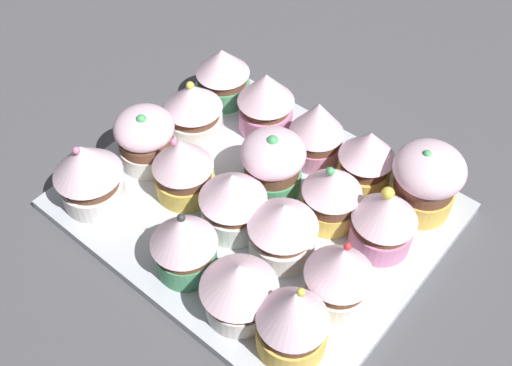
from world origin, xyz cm
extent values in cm
cube|color=#4C4C51|center=(0.00, 0.00, -1.50)|extent=(180.00, 180.00, 3.00)
cube|color=silver|center=(0.00, 0.00, 0.60)|extent=(34.57, 28.36, 1.20)
cylinder|color=#EFC651|center=(-12.56, -9.95, 2.58)|extent=(6.14, 6.14, 2.77)
cylinder|color=brown|center=(-12.56, -9.95, 4.71)|extent=(5.70, 5.70, 1.48)
ellipsoid|color=silver|center=(-12.56, -9.95, 6.69)|extent=(6.78, 6.78, 4.13)
sphere|color=#4CB266|center=(-12.05, -9.53, 8.64)|extent=(0.79, 0.79, 0.79)
cylinder|color=#EFC651|center=(-6.63, -8.88, 2.40)|extent=(5.37, 5.37, 2.40)
cylinder|color=brown|center=(-6.63, -8.88, 4.38)|extent=(4.76, 4.76, 1.55)
cone|color=silver|center=(-6.63, -8.88, 6.76)|extent=(5.55, 5.55, 3.22)
cylinder|color=pink|center=(-0.65, -8.86, 2.36)|extent=(5.58, 5.58, 2.31)
cylinder|color=brown|center=(-0.65, -8.86, 4.12)|extent=(5.28, 5.28, 1.21)
cone|color=silver|center=(-0.65, -8.86, 6.64)|extent=(5.67, 5.67, 3.84)
cylinder|color=pink|center=(6.11, -8.98, 2.55)|extent=(5.87, 5.87, 2.69)
cylinder|color=brown|center=(6.11, -8.98, 4.48)|extent=(5.18, 5.18, 1.18)
cone|color=silver|center=(6.11, -8.98, 6.83)|extent=(6.13, 6.13, 3.51)
cylinder|color=#4C9E6B|center=(12.99, -9.79, 2.42)|extent=(5.96, 5.96, 2.43)
cylinder|color=brown|center=(12.99, -9.79, 4.21)|extent=(5.47, 5.47, 1.15)
cone|color=silver|center=(12.99, -9.79, 6.33)|extent=(6.07, 6.07, 3.08)
cylinder|color=pink|center=(-11.92, -3.74, 2.49)|extent=(5.79, 5.79, 2.59)
cylinder|color=brown|center=(-11.92, -3.74, 4.32)|extent=(5.32, 5.32, 1.06)
cone|color=silver|center=(-11.92, -3.74, 6.55)|extent=(6.00, 6.00, 3.41)
sphere|color=#EAD64C|center=(-11.60, -3.80, 8.08)|extent=(1.17, 1.17, 1.17)
cylinder|color=#EFC651|center=(-6.56, -3.13, 2.41)|extent=(5.37, 5.37, 2.41)
cylinder|color=brown|center=(-6.56, -3.13, 4.38)|extent=(5.15, 5.15, 1.53)
cone|color=silver|center=(-6.56, -3.13, 6.64)|extent=(5.63, 5.63, 2.98)
sphere|color=#4CB266|center=(-6.29, -2.78, 8.01)|extent=(0.80, 0.80, 0.80)
cylinder|color=#4C9E6B|center=(-0.21, -2.58, 2.44)|extent=(5.73, 5.73, 2.49)
cylinder|color=brown|center=(-0.21, -2.58, 4.38)|extent=(5.31, 5.31, 1.37)
ellipsoid|color=silver|center=(-0.21, -2.58, 6.23)|extent=(6.34, 6.34, 3.90)
sphere|color=#4CB266|center=(-0.07, -2.41, 8.01)|extent=(1.16, 1.16, 1.16)
cylinder|color=white|center=(11.69, -3.62, 2.32)|extent=(6.12, 6.12, 2.24)
cylinder|color=brown|center=(11.69, -3.62, 4.04)|extent=(5.52, 5.52, 1.20)
cone|color=silver|center=(11.69, -3.62, 6.14)|extent=(6.27, 6.27, 3.00)
sphere|color=#EAD64C|center=(11.84, -3.62, 7.51)|extent=(0.88, 0.88, 0.88)
cylinder|color=white|center=(-12.10, 3.68, 2.33)|extent=(5.70, 5.70, 2.26)
cylinder|color=brown|center=(-12.10, 3.68, 4.16)|extent=(5.18, 5.18, 1.40)
cone|color=silver|center=(-12.10, 3.68, 6.62)|extent=(5.97, 5.97, 3.51)
sphere|color=red|center=(-12.10, 3.13, 8.28)|extent=(0.66, 0.66, 0.66)
cylinder|color=white|center=(-5.48, 2.86, 2.52)|extent=(6.12, 6.12, 2.64)
cylinder|color=brown|center=(-5.48, 2.86, 4.47)|extent=(5.39, 5.39, 1.27)
cone|color=silver|center=(-5.48, 2.86, 6.52)|extent=(6.40, 6.40, 2.82)
cylinder|color=white|center=(-0.44, 3.32, 2.55)|extent=(6.06, 6.06, 2.69)
cylinder|color=brown|center=(-0.44, 3.32, 4.48)|extent=(5.48, 5.48, 1.18)
cone|color=silver|center=(-0.44, 3.32, 6.65)|extent=(6.36, 6.36, 3.15)
cylinder|color=#EFC651|center=(6.42, 3.32, 2.41)|extent=(5.89, 5.89, 2.42)
cylinder|color=brown|center=(6.42, 3.32, 4.30)|extent=(5.43, 5.43, 1.36)
cone|color=silver|center=(6.42, 3.32, 6.66)|extent=(6.01, 6.01, 3.36)
sphere|color=pink|center=(6.82, 3.69, 8.23)|extent=(0.71, 0.71, 0.71)
cylinder|color=white|center=(12.35, 2.67, 2.36)|extent=(6.02, 6.02, 2.32)
cylinder|color=brown|center=(12.35, 2.67, 4.15)|extent=(5.70, 5.70, 1.27)
ellipsoid|color=silver|center=(12.35, 2.67, 5.86)|extent=(6.14, 6.14, 3.57)
sphere|color=#4CB266|center=(11.98, 3.05, 7.49)|extent=(1.06, 1.06, 1.06)
cylinder|color=#EFC651|center=(-11.76, 9.62, 2.57)|extent=(5.88, 5.88, 2.74)
cylinder|color=brown|center=(-11.76, 9.62, 4.57)|extent=(5.42, 5.42, 1.26)
cone|color=silver|center=(-11.76, 9.62, 7.13)|extent=(5.88, 5.88, 3.86)
sphere|color=#EAD64C|center=(-11.96, 9.17, 8.96)|extent=(0.68, 0.68, 0.68)
cylinder|color=white|center=(-6.45, 9.93, 2.36)|extent=(5.98, 5.98, 2.32)
cylinder|color=brown|center=(-6.45, 9.93, 4.13)|extent=(5.65, 5.65, 1.21)
cone|color=silver|center=(-6.45, 9.93, 6.29)|extent=(6.67, 6.67, 3.10)
cylinder|color=#4C9E6B|center=(0.06, 9.75, 2.57)|extent=(5.51, 5.51, 2.74)
cylinder|color=brown|center=(0.06, 9.75, 4.49)|extent=(5.25, 5.25, 1.11)
cone|color=silver|center=(0.06, 9.75, 6.80)|extent=(5.95, 5.95, 3.51)
sphere|color=#333338|center=(0.29, 9.65, 8.45)|extent=(0.73, 0.73, 0.73)
cylinder|color=white|center=(12.52, 9.89, 2.40)|extent=(6.17, 6.17, 2.41)
cylinder|color=brown|center=(12.52, 9.89, 4.37)|extent=(5.46, 5.46, 1.53)
cone|color=silver|center=(12.52, 9.89, 6.96)|extent=(6.66, 6.66, 3.63)
sphere|color=pink|center=(12.47, 10.34, 8.67)|extent=(0.72, 0.72, 0.72)
camera|label=1|loc=(-24.03, 28.88, 48.01)|focal=42.37mm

